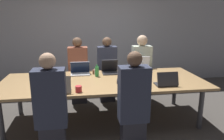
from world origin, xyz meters
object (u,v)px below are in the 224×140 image
Objects in this scene: person_far_center at (107,71)px; cup_far_midleft at (95,72)px; person_near_midright at (134,105)px; laptop_near_left at (59,88)px; laptop_far_center at (110,69)px; bottle_far_midleft at (97,71)px; person_near_left at (51,109)px; person_far_right at (141,69)px; cup_near_left at (79,89)px; laptop_near_midright at (133,85)px; laptop_near_right at (167,82)px; person_far_midleft at (78,72)px; stapler at (118,81)px; laptop_far_right at (142,67)px; cup_far_center at (96,72)px; laptop_far_midleft at (80,71)px.

person_far_center reaches higher than cup_far_midleft.
laptop_near_left is at bearing -21.90° from person_near_midright.
laptop_far_center is 0.30m from cup_far_midleft.
person_near_midright is at bearing -71.81° from bottle_far_midleft.
person_near_left is 0.98× the size of person_far_right.
cup_near_left is 0.26× the size of laptop_near_midright.
laptop_far_center is at bearing 36.64° from bottle_far_midleft.
laptop_near_midright is at bearing 9.17° from laptop_near_right.
person_far_midleft is 4.01× the size of laptop_near_left.
bottle_far_midleft is (0.03, -0.18, 0.06)m from cup_far_midleft.
stapler is (0.05, -0.63, -0.05)m from laptop_far_center.
cup_near_left reaches higher than cup_far_midleft.
stapler is (1.00, 0.75, 0.10)m from person_near_left.
bottle_far_midleft is 1.21m from person_far_right.
person_far_center is 1.00× the size of person_near_midright.
person_far_midleft is at bearing 179.96° from person_far_center.
person_near_midright is 0.98× the size of person_far_right.
cup_far_midleft is 1.52m from person_near_left.
laptop_far_center reaches higher than cup_far_midleft.
laptop_near_midright is 1.18m from laptop_far_right.
bottle_far_midleft is at bearing -59.24° from laptop_near_midright.
laptop_near_right reaches higher than stapler.
person_far_right reaches higher than person_far_center.
stapler is at bearing -60.62° from cup_far_midleft.
person_near_left reaches higher than person_far_midleft.
person_far_midleft is 1.00× the size of person_near_left.
bottle_far_midleft is 2.29× the size of cup_near_left.
person_far_right reaches higher than cup_far_midleft.
person_far_right is (0.09, 0.35, -0.13)m from laptop_far_right.
person_near_midright is (0.73, -1.86, -0.00)m from person_far_midleft.
laptop_near_right is (1.05, -0.71, -0.03)m from bottle_far_midleft.
laptop_far_center is at bearing -172.36° from laptop_far_right.
person_far_midleft reaches higher than laptop_near_left.
person_far_right is at bearing -0.78° from person_far_midleft.
laptop_far_center is 1.68m from person_near_left.
person_near_midright reaches higher than laptop_far_right.
laptop_near_left is at bearing -123.15° from cup_far_center.
laptop_near_midright is 1.54m from person_far_right.
laptop_near_right is at bearing -170.83° from laptop_near_midright.
person_far_midleft is at bearing 123.31° from cup_far_midleft.
laptop_far_right is (-0.12, 1.00, 0.01)m from laptop_near_right.
stapler is at bearing -84.46° from person_near_midright.
person_far_center is 1.48m from laptop_near_midright.
bottle_far_midleft is (0.00, -0.14, 0.04)m from cup_far_center.
person_far_center reaches higher than laptop_near_left.
person_near_midright is (0.42, -1.38, -0.11)m from cup_far_midleft.
laptop_far_midleft is (-0.30, 0.05, 0.02)m from cup_far_center.
laptop_far_center is 0.33m from bottle_far_midleft.
person_near_midright is at bearing -29.03° from cup_near_left.
cup_far_center reaches higher than cup_near_left.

